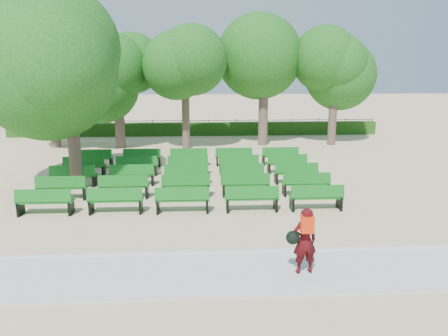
# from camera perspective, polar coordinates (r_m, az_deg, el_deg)

# --- Properties ---
(ground) EXTENTS (120.00, 120.00, 0.00)m
(ground) POSITION_cam_1_polar(r_m,az_deg,el_deg) (17.57, -4.16, -2.80)
(ground) COLOR #D1B58A
(paving) EXTENTS (30.00, 2.20, 0.06)m
(paving) POSITION_cam_1_polar(r_m,az_deg,el_deg) (10.64, -4.71, -13.69)
(paving) COLOR silver
(paving) RESTS_ON ground
(curb) EXTENTS (30.00, 0.12, 0.10)m
(curb) POSITION_cam_1_polar(r_m,az_deg,el_deg) (11.67, -4.58, -11.05)
(curb) COLOR silver
(curb) RESTS_ON ground
(hedge) EXTENTS (26.00, 0.70, 0.90)m
(hedge) POSITION_cam_1_polar(r_m,az_deg,el_deg) (31.20, -3.82, 5.10)
(hedge) COLOR #204C13
(hedge) RESTS_ON ground
(fence) EXTENTS (26.00, 0.10, 1.02)m
(fence) POSITION_cam_1_polar(r_m,az_deg,el_deg) (31.66, -3.80, 4.40)
(fence) COLOR black
(fence) RESTS_ON ground
(tree_line) EXTENTS (21.80, 6.80, 7.04)m
(tree_line) POSITION_cam_1_polar(r_m,az_deg,el_deg) (27.32, -3.87, 2.99)
(tree_line) COLOR #20631A
(tree_line) RESTS_ON ground
(bench_array) EXTENTS (1.84, 0.63, 1.15)m
(bench_array) POSITION_cam_1_polar(r_m,az_deg,el_deg) (18.30, -4.91, -1.86)
(bench_array) COLOR #126C1B
(bench_array) RESTS_ON ground
(tree_among) EXTENTS (5.31, 5.31, 7.29)m
(tree_among) POSITION_cam_1_polar(r_m,az_deg,el_deg) (18.15, -19.73, 12.60)
(tree_among) COLOR brown
(tree_among) RESTS_ON ground
(person) EXTENTS (0.77, 0.49, 1.60)m
(person) POSITION_cam_1_polar(r_m,az_deg,el_deg) (10.46, 10.39, -9.22)
(person) COLOR #41090C
(person) RESTS_ON ground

